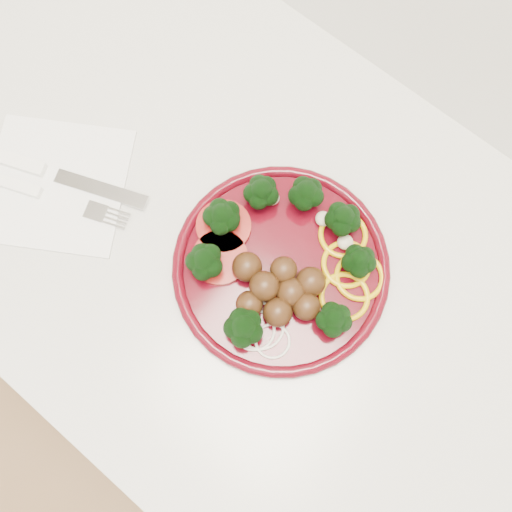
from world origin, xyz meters
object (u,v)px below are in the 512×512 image
Objects in this scene: napkin at (56,184)px; knife at (39,169)px; fork at (27,189)px; plate at (280,264)px.

napkin is 0.80× the size of knife.
fork is at bearing -125.19° from napkin.
plate is 1.36× the size of fork.
plate is at bearing -4.41° from knife.
fork is at bearing -97.00° from knife.
plate is at bearing 0.76° from fork.
plate is 1.20× the size of knife.
plate reaches higher than napkin.
napkin is 0.90× the size of fork.
fork reaches higher than napkin.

